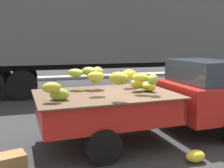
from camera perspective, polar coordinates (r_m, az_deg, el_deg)
The scene contains 7 objects.
ground at distance 6.13m, azimuth 7.54°, elevation -11.45°, with size 220.00×220.00×0.00m, color #28282B.
curb_strip at distance 15.35m, azimuth -7.10°, elevation 1.44°, with size 80.00×0.80×0.16m, color gray.
pickup_truck at distance 6.42m, azimuth 15.31°, elevation -2.47°, with size 5.04×2.17×1.70m.
semi_trailer at distance 11.72m, azimuth -0.72°, elevation 11.16°, with size 12.02×2.72×3.95m.
fallen_banana_bunch_near_tailgate at distance 5.37m, azimuth -19.06°, elevation -14.00°, with size 0.38×0.24×0.17m, color olive.
fallen_banana_bunch_by_wheel at distance 5.23m, azimuth 17.09°, elevation -14.26°, with size 0.36×0.23×0.22m, color gold.
produce_crate at distance 5.08m, azimuth -20.73°, elevation -14.96°, with size 0.52×0.36×0.25m, color olive.
Camera 1 is at (-2.32, -5.24, 2.17)m, focal length 43.61 mm.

